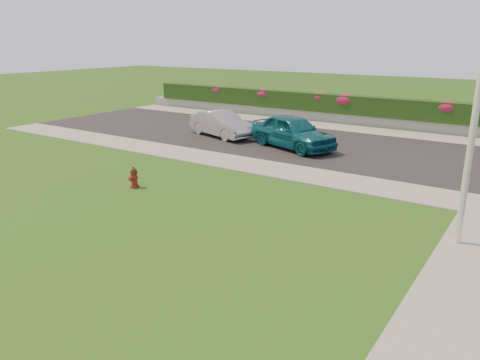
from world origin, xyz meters
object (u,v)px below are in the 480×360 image
Objects in this scene: fire_hydrant at (134,178)px; utility_pole at (476,114)px; sedan_silver at (222,124)px; sedan_teal at (293,132)px.

utility_pole reaches higher than fire_hydrant.
fire_hydrant is at bearing -146.40° from sedan_silver.
sedan_teal is (1.76, 8.34, 0.46)m from fire_hydrant.
sedan_teal reaches higher than sedan_silver.
fire_hydrant is 0.18× the size of sedan_silver.
fire_hydrant is 0.11× the size of utility_pole.
utility_pole reaches higher than sedan_silver.
utility_pole is (10.15, 1.21, 2.93)m from fire_hydrant.
sedan_teal is 1.13× the size of sedan_silver.
sedan_silver is at bearing 118.04° from fire_hydrant.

